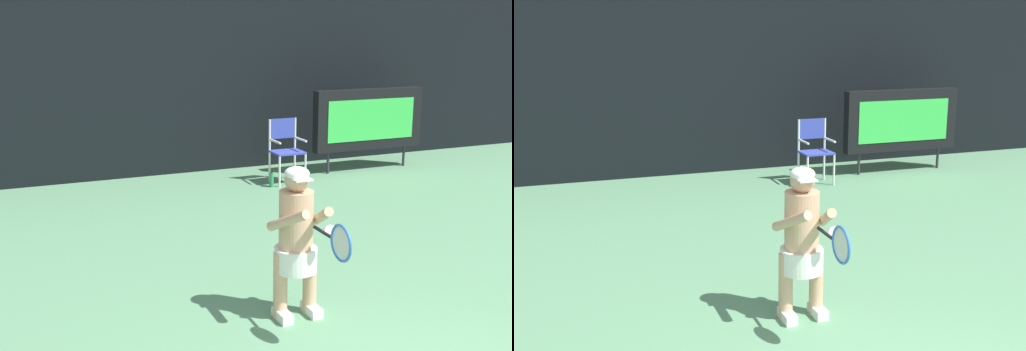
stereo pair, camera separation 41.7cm
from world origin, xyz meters
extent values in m
cube|color=black|center=(0.00, 8.50, 1.80)|extent=(18.00, 0.12, 3.60)
cube|color=black|center=(3.61, 7.38, 0.95)|extent=(2.20, 0.20, 1.10)
cube|color=green|center=(3.61, 7.27, 0.95)|extent=(1.80, 0.01, 0.75)
cylinder|color=#2D2D33|center=(2.79, 7.38, 0.20)|extent=(0.05, 0.05, 0.40)
cylinder|color=#2D2D33|center=(4.44, 7.38, 0.20)|extent=(0.05, 0.05, 0.40)
cylinder|color=white|center=(1.57, 6.84, 0.26)|extent=(0.04, 0.04, 0.52)
cylinder|color=white|center=(2.05, 6.84, 0.26)|extent=(0.04, 0.04, 0.52)
cylinder|color=white|center=(1.57, 7.24, 0.26)|extent=(0.04, 0.04, 0.52)
cylinder|color=white|center=(2.05, 7.24, 0.26)|extent=(0.04, 0.04, 0.52)
cube|color=#3543A4|center=(1.81, 7.04, 0.54)|extent=(0.52, 0.44, 0.03)
cylinder|color=white|center=(1.57, 7.24, 0.80)|extent=(0.04, 0.04, 0.56)
cylinder|color=white|center=(2.05, 7.24, 0.80)|extent=(0.04, 0.04, 0.56)
cube|color=#3543A4|center=(1.81, 7.24, 0.91)|extent=(0.48, 0.02, 0.34)
cylinder|color=white|center=(1.57, 7.04, 0.74)|extent=(0.04, 0.44, 0.04)
cylinder|color=white|center=(2.05, 7.04, 0.74)|extent=(0.04, 0.44, 0.04)
cylinder|color=#2C8749|center=(1.44, 6.88, 0.12)|extent=(0.07, 0.07, 0.24)
cylinder|color=black|center=(1.44, 6.88, 0.25)|extent=(0.03, 0.03, 0.03)
cube|color=white|center=(-0.45, 2.46, 0.04)|extent=(0.11, 0.26, 0.09)
cube|color=white|center=(-0.15, 2.46, 0.04)|extent=(0.11, 0.26, 0.09)
cylinder|color=tan|center=(-0.45, 2.51, 0.31)|extent=(0.13, 0.13, 0.63)
cylinder|color=tan|center=(-0.15, 2.51, 0.31)|extent=(0.13, 0.13, 0.63)
cylinder|color=white|center=(-0.30, 2.51, 0.55)|extent=(0.39, 0.39, 0.22)
cylinder|color=tan|center=(-0.30, 2.51, 0.91)|extent=(0.31, 0.31, 0.56)
sphere|color=tan|center=(-0.30, 2.51, 1.29)|extent=(0.22, 0.22, 0.22)
ellipsoid|color=white|center=(-0.30, 2.51, 1.35)|extent=(0.22, 0.22, 0.12)
cube|color=white|center=(-0.30, 2.41, 1.31)|extent=(0.17, 0.12, 0.02)
cylinder|color=tan|center=(-0.46, 2.35, 0.98)|extent=(0.21, 0.51, 0.30)
cylinder|color=tan|center=(-0.13, 2.35, 0.98)|extent=(0.21, 0.51, 0.30)
cylinder|color=white|center=(-0.11, 2.23, 0.88)|extent=(0.13, 0.12, 0.12)
cylinder|color=black|center=(-0.25, 2.13, 0.92)|extent=(0.03, 0.28, 0.03)
torus|color=#2F69B8|center=(-0.25, 1.82, 0.92)|extent=(0.02, 0.31, 0.31)
ellipsoid|color=silver|center=(-0.25, 1.82, 0.92)|extent=(0.01, 0.26, 0.26)
camera|label=1|loc=(-2.68, -2.20, 2.59)|focal=43.47mm
camera|label=2|loc=(-2.29, -2.35, 2.59)|focal=43.47mm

